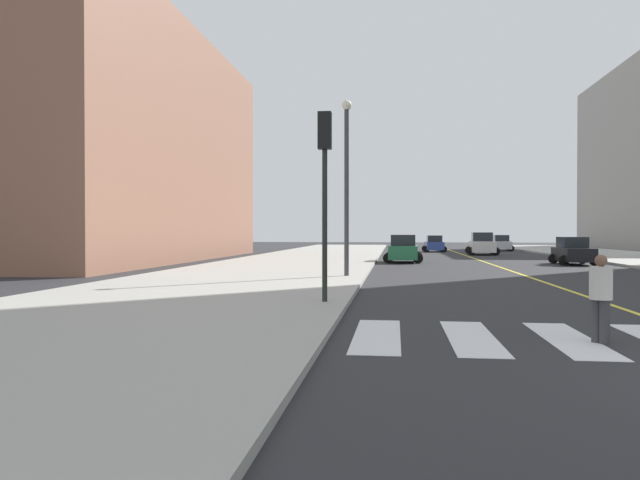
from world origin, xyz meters
name	(u,v)px	position (x,y,z in m)	size (l,w,h in m)	color
sidewalk_kerb_west	(261,274)	(-12.20, 20.00, 0.07)	(10.00, 120.00, 0.15)	#9E9B93
lane_divider_paint	(473,258)	(0.00, 40.00, 0.01)	(0.16, 80.00, 0.01)	yellow
low_rise_brick_west	(92,148)	(-27.53, 33.46, 8.01)	(16.00, 32.00, 16.02)	#895A46
car_silver_nearest	(501,243)	(5.26, 58.72, 0.79)	(2.46, 3.83, 1.68)	#B7B7BC
car_blue_second	(434,244)	(-2.05, 54.39, 0.77)	(2.38, 3.75, 1.66)	#2D479E
car_green_third	(403,250)	(-5.41, 32.65, 0.86)	(2.64, 4.15, 1.83)	#236B42
car_white_fourth	(482,244)	(1.65, 47.06, 0.92)	(2.89, 4.50, 1.97)	silver
car_black_fifth	(573,252)	(4.97, 31.35, 0.80)	(2.41, 3.84, 1.71)	black
traffic_light_far_corner	(325,169)	(-7.84, 8.37, 3.72)	(0.36, 0.41, 5.11)	black
pedestrian_crossing	(601,295)	(-2.24, 3.64, 0.89)	(0.40, 0.40, 1.62)	#38383D
street_lamp	(347,172)	(-8.02, 18.09, 4.58)	(0.44, 0.44, 7.51)	#38383D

